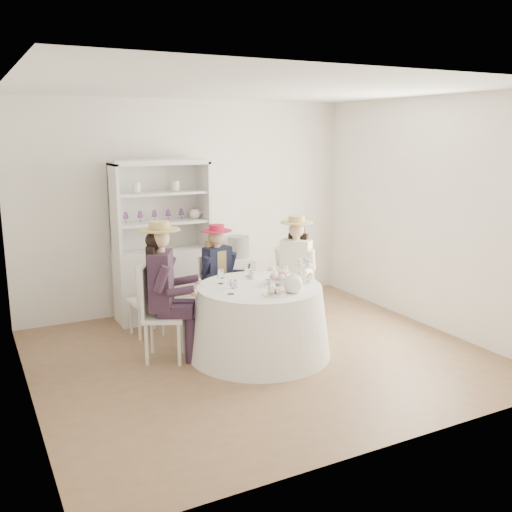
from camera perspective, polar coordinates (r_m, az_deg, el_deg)
name	(u,v)px	position (r m, az deg, el deg)	size (l,w,h in m)	color
ground	(260,355)	(6.07, 0.44, -9.91)	(4.50, 4.50, 0.00)	brown
ceiling	(261,88)	(5.63, 0.49, 16.43)	(4.50, 4.50, 0.00)	white
wall_back	(189,206)	(7.51, -6.71, 4.99)	(4.50, 4.50, 0.00)	white
wall_front	(395,271)	(4.07, 13.72, -1.48)	(4.50, 4.50, 0.00)	white
wall_left	(19,250)	(5.07, -22.64, 0.60)	(4.50, 4.50, 0.00)	white
wall_right	(430,214)	(7.02, 16.96, 4.04)	(4.50, 4.50, 0.00)	white
tea_table	(259,320)	(5.99, 0.33, -6.46)	(1.49, 1.49, 0.74)	white
hutch	(163,263)	(7.18, -9.32, -0.69)	(1.26, 0.68, 1.97)	silver
side_table	(239,281)	(7.70, -1.72, -2.50)	(0.42, 0.42, 0.65)	silver
hatbox	(239,247)	(7.60, -1.75, 0.92)	(0.28, 0.28, 0.28)	black
guest_left	(164,283)	(5.80, -9.21, -2.69)	(0.61, 0.55, 1.44)	silver
guest_mid	(218,270)	(6.73, -3.79, -1.41)	(0.47, 0.49, 1.24)	silver
guest_right	(295,265)	(6.74, 3.95, -0.93)	(0.57, 0.56, 1.34)	silver
spare_chair	(148,297)	(6.58, -10.73, -4.09)	(0.38, 0.38, 0.86)	silver
teacup_a	(234,284)	(5.81, -2.26, -2.84)	(0.09, 0.09, 0.07)	white
teacup_b	(251,276)	(6.16, -0.46, -2.02)	(0.06, 0.06, 0.06)	white
teacup_c	(276,278)	(6.07, 2.02, -2.17)	(0.09, 0.09, 0.07)	white
flower_bowl	(278,282)	(5.94, 2.21, -2.58)	(0.22, 0.22, 0.06)	white
flower_arrangement	(278,277)	(5.92, 2.26, -2.08)	(0.17, 0.17, 0.06)	pink
table_teapot	(293,284)	(5.63, 3.74, -2.81)	(0.27, 0.19, 0.20)	white
sandwich_plate	(274,293)	(5.58, 1.81, -3.71)	(0.24, 0.24, 0.05)	white
cupcake_stand	(304,273)	(6.07, 4.83, -1.69)	(0.26, 0.26, 0.24)	white
stemware_set	(259,279)	(5.86, 0.33, -2.30)	(0.85, 0.89, 0.15)	white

